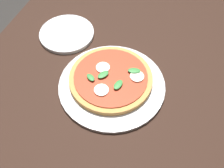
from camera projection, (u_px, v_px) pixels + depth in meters
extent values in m
plane|color=#2D2B28|center=(109.00, 163.00, 1.49)|extent=(6.00, 6.00, 0.00)
cube|color=black|center=(107.00, 88.00, 0.92)|extent=(1.32, 0.96, 0.04)
cube|color=black|center=(80.00, 31.00, 1.62)|extent=(0.07, 0.07, 0.68)
cube|color=black|center=(216.00, 66.00, 1.46)|extent=(0.07, 0.07, 0.68)
cylinder|color=silver|center=(112.00, 85.00, 0.90)|extent=(0.35, 0.35, 0.01)
cylinder|color=tan|center=(111.00, 79.00, 0.90)|extent=(0.28, 0.28, 0.02)
cylinder|color=#B7381E|center=(111.00, 76.00, 0.89)|extent=(0.24, 0.24, 0.00)
cylinder|color=white|center=(100.00, 90.00, 0.85)|extent=(0.05, 0.05, 0.00)
cylinder|color=white|center=(137.00, 76.00, 0.88)|extent=(0.05, 0.05, 0.00)
cylinder|color=white|center=(103.00, 68.00, 0.91)|extent=(0.05, 0.05, 0.00)
ellipsoid|color=#337F38|center=(91.00, 77.00, 0.88)|extent=(0.03, 0.04, 0.00)
ellipsoid|color=#337F38|center=(134.00, 70.00, 0.89)|extent=(0.03, 0.05, 0.00)
ellipsoid|color=#337F38|center=(103.00, 74.00, 0.88)|extent=(0.05, 0.04, 0.00)
ellipsoid|color=#337F38|center=(118.00, 85.00, 0.86)|extent=(0.04, 0.03, 0.00)
cylinder|color=white|center=(67.00, 34.00, 1.05)|extent=(0.21, 0.21, 0.01)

